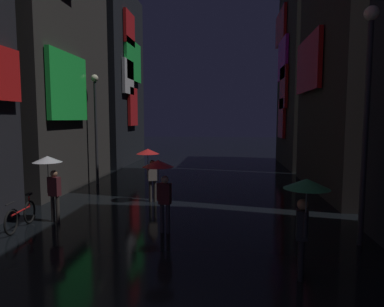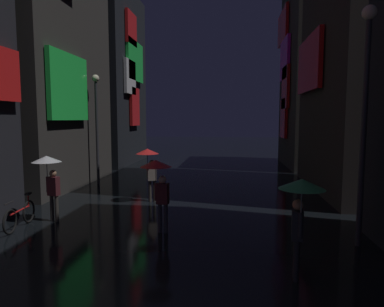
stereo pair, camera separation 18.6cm
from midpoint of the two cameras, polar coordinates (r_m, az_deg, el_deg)
building_left_mid at (r=18.72m, az=-24.40°, el=16.58°), size 4.25×7.79×13.90m
building_left_far at (r=26.55m, az=-14.51°, el=12.05°), size 4.25×7.41×12.52m
building_right_far at (r=25.55m, az=19.51°, el=12.10°), size 4.25×7.23×12.46m
pedestrian_near_crossing_clear at (r=11.71m, az=-23.04°, el=-2.58°), size 0.90×0.90×2.12m
pedestrian_midstreet_centre_green at (r=7.14m, az=17.62°, el=-7.50°), size 0.90×0.90×2.12m
pedestrian_midstreet_left_red at (r=9.78m, az=-5.85°, el=-3.71°), size 0.90×0.90×2.12m
pedestrian_far_right_red at (r=13.53m, az=-7.53°, el=-1.11°), size 0.90×0.90×2.12m
bicycle_parked_at_storefront at (r=11.63m, az=-27.02°, el=-9.25°), size 0.25×1.82×0.96m
streetlamp_left_far at (r=17.78m, az=-16.05°, el=6.00°), size 0.36×0.36×5.46m
streetlamp_right_near at (r=9.68m, az=26.66°, el=7.85°), size 0.36×0.36×6.04m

